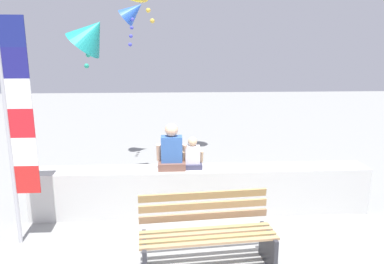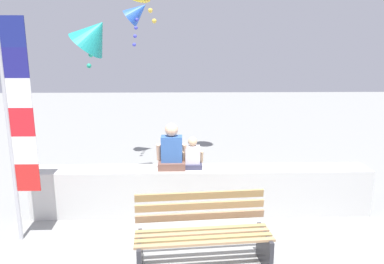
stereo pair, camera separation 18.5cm
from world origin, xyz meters
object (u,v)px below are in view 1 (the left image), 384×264
at_px(person_child, 193,156).
at_px(flag_banner, 16,120).
at_px(park_bench, 207,234).
at_px(kite_teal, 91,34).
at_px(kite_blue, 133,12).
at_px(person_adult, 172,151).

relative_size(person_child, flag_banner, 0.17).
relative_size(park_bench, kite_teal, 1.68).
bearing_deg(flag_banner, kite_blue, 71.41).
distance_m(person_adult, flag_banner, 2.28).
height_order(flag_banner, kite_blue, kite_blue).
bearing_deg(kite_blue, park_bench, -73.94).
bearing_deg(kite_teal, person_child, -30.84).
xyz_separation_m(park_bench, flag_banner, (-2.42, 0.69, 1.32)).
xyz_separation_m(park_bench, kite_blue, (-1.23, 4.26, 3.06)).
bearing_deg(person_adult, flag_banner, -157.66).
xyz_separation_m(flag_banner, kite_teal, (0.63, 1.85, 1.17)).
relative_size(park_bench, kite_blue, 1.55).
xyz_separation_m(person_child, kite_teal, (-1.71, 1.02, 1.94)).
bearing_deg(kite_blue, flag_banner, -108.59).
relative_size(person_adult, flag_banner, 0.24).
relative_size(kite_blue, kite_teal, 1.08).
distance_m(person_adult, kite_blue, 3.74).
distance_m(person_child, kite_blue, 3.89).
height_order(person_adult, kite_blue, kite_blue).
distance_m(park_bench, person_child, 1.62).
distance_m(person_adult, person_child, 0.34).
relative_size(person_adult, person_child, 1.44).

